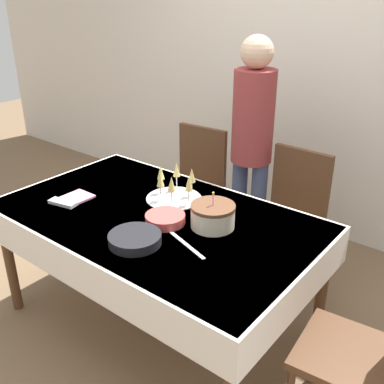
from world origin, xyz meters
The scene contains 14 objects.
ground_plane centered at (0.00, 0.00, 0.00)m, with size 12.00×12.00×0.00m, color brown.
wall_back centered at (0.00, 1.71, 1.35)m, with size 8.00×0.05×2.70m.
dining_table centered at (0.00, 0.00, 0.65)m, with size 1.77×1.06×0.75m.
dining_chair_far_left centered at (-0.40, 0.85, 0.51)m, with size 0.45×0.45×0.94m.
dining_chair_far_right centered at (0.39, 0.85, 0.51)m, with size 0.43×0.43×0.94m.
dining_chair_right_end centered at (1.20, 0.01, 0.51)m, with size 0.46×0.46×0.94m.
birthday_cake centered at (0.32, 0.09, 0.81)m, with size 0.23×0.23×0.20m.
champagne_tray centered at (-0.05, 0.22, 0.83)m, with size 0.32×0.32×0.18m.
plate_stack_main centered at (0.12, -0.28, 0.77)m, with size 0.26×0.26×0.05m.
plate_stack_dessert centered at (0.10, -0.04, 0.77)m, with size 0.21×0.21×0.05m.
cake_knife centered at (0.33, -0.14, 0.75)m, with size 0.29×0.11×0.00m.
fork_pile centered at (-0.50, -0.24, 0.76)m, with size 0.18×0.09×0.02m.
napkin_pile centered at (-0.50, -0.13, 0.75)m, with size 0.15×0.15×0.01m.
person_standing centered at (0.02, 0.96, 0.97)m, with size 0.28×0.28×1.61m.
Camera 1 is at (1.50, -1.58, 1.89)m, focal length 42.00 mm.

